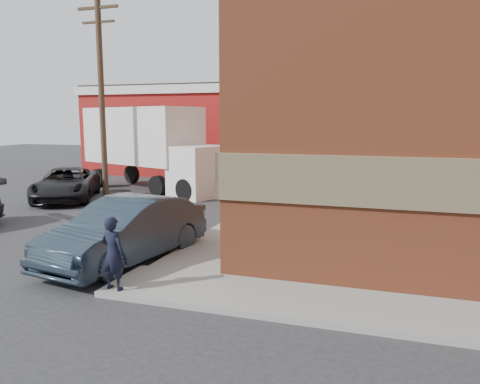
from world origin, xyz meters
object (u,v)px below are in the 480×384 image
Objects in this scene: sedan at (126,230)px; box_truck at (153,143)px; warehouse at (220,130)px; man at (113,253)px; suv_a at (66,184)px; utility_pole at (101,91)px.

box_truck reaches higher than sedan.
sedan is 0.56× the size of box_truck.
man is (5.80, -21.55, -1.95)m from warehouse.
warehouse is 22.40m from man.
box_truck is (2.30, 3.65, 1.65)m from suv_a.
warehouse reaches higher than suv_a.
man is 12.33m from suv_a.
man is 2.26m from sedan.
box_truck is (-0.21, -8.79, -0.46)m from warehouse.
suv_a is at bearing -100.92° from box_truck.
box_truck reaches higher than man.
warehouse is at bearing 82.23° from utility_pole.
suv_a is (-1.01, -1.44, -4.05)m from utility_pole.
utility_pole is 6.03× the size of man.
sedan is at bearing -71.18° from suv_a.
warehouse is 1.90× the size of box_truck.
box_truck is (-5.05, 10.71, 1.56)m from sedan.
utility_pole reaches higher than warehouse.
utility_pole is at bearing 27.72° from suv_a.
suv_a is (-7.35, 7.06, -0.09)m from sedan.
suv_a is at bearing -124.94° from utility_pole.
utility_pole is 1.79× the size of suv_a.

